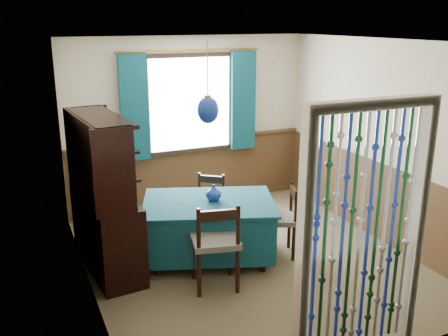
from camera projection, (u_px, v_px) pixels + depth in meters
name	position (u px, v px, depth m)	size (l,w,h in m)	color
floor	(249.00, 260.00, 5.86)	(4.00, 4.00, 0.00)	brown
ceiling	(253.00, 41.00, 5.14)	(4.00, 4.00, 0.00)	silver
wall_back	(189.00, 124.00, 7.25)	(3.60, 3.60, 0.00)	beige
wall_front	(370.00, 223.00, 3.75)	(3.60, 3.60, 0.00)	beige
wall_left	(84.00, 178.00, 4.81)	(4.00, 4.00, 0.00)	beige
wall_right	(380.00, 142.00, 6.19)	(4.00, 4.00, 0.00)	beige
wainscot_back	(190.00, 173.00, 7.46)	(3.60, 3.60, 0.00)	#4C321C
wainscot_front	(361.00, 309.00, 3.98)	(3.60, 3.60, 0.00)	#4C321C
wainscot_left	(91.00, 248.00, 5.03)	(4.00, 4.00, 0.00)	#4C321C
wainscot_right	(374.00, 199.00, 6.40)	(4.00, 4.00, 0.00)	#4C321C
window	(190.00, 104.00, 7.12)	(1.32, 0.12, 1.42)	black
doorway	(363.00, 244.00, 3.86)	(1.16, 0.12, 2.18)	silver
dining_table	(209.00, 226.00, 5.78)	(1.75, 1.47, 0.71)	#0F414F
chair_near	(216.00, 242.00, 5.13)	(0.56, 0.55, 0.97)	black
chair_far	(209.00, 205.00, 6.39)	(0.55, 0.54, 0.81)	black
chair_left	(128.00, 227.00, 5.69)	(0.53, 0.53, 0.81)	black
chair_right	(281.00, 219.00, 5.88)	(0.53, 0.55, 0.86)	black
sideboard	(105.00, 218.00, 5.51)	(0.59, 1.38, 1.75)	black
pendant_lamp	(208.00, 110.00, 5.39)	(0.24, 0.24, 0.87)	olive
vase_table	(213.00, 193.00, 5.72)	(0.17, 0.17, 0.17)	navy
bowl_shelf	(111.00, 169.00, 5.16)	(0.21, 0.21, 0.05)	beige
vase_sideboard	(103.00, 178.00, 5.68)	(0.19, 0.19, 0.20)	beige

